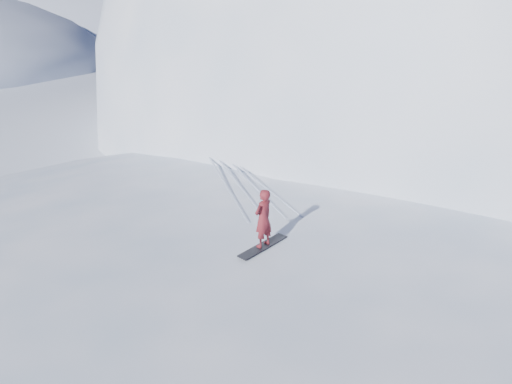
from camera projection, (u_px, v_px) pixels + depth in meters
ground at (291, 361)px, 11.22m from camera, size 400.00×400.00×0.00m
near_ridge at (299, 288)px, 14.11m from camera, size 36.00×28.00×4.80m
summit_peak at (467, 106)px, 38.44m from camera, size 60.00×56.00×56.00m
peak_shoulder at (360, 131)px, 31.01m from camera, size 28.00×24.00×18.00m
far_ridge_c at (2, 39)px, 104.32m from camera, size 140.00×90.00×36.00m
wind_bumps at (254, 311)px, 13.05m from camera, size 16.00×14.40×1.00m
snowboard at (263, 246)px, 11.64m from camera, size 1.46×1.22×0.03m
snowboarder at (263, 218)px, 11.34m from camera, size 0.67×0.64×1.55m
board_tracks at (244, 183)px, 15.66m from camera, size 2.25×5.98×0.04m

